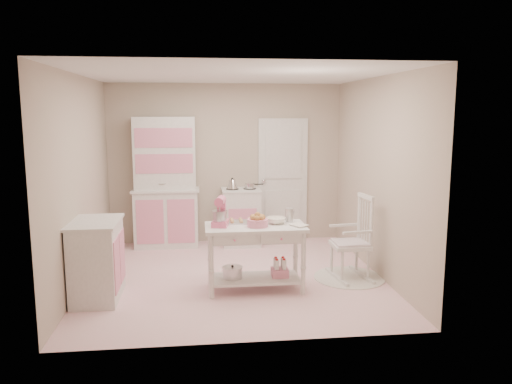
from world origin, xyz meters
TOP-DOWN VIEW (x-y plane):
  - room_shell at (0.00, 0.00)m, footprint 3.84×3.84m
  - door at (0.95, 1.87)m, footprint 0.82×0.05m
  - hutch at (-0.97, 1.66)m, footprint 1.06×0.50m
  - stove at (0.23, 1.61)m, footprint 0.62×0.57m
  - base_cabinet at (-1.63, -0.58)m, footprint 0.54×0.84m
  - lace_rug at (1.49, -0.22)m, footprint 0.92×0.92m
  - rocking_chair at (1.49, -0.22)m, footprint 0.57×0.78m
  - work_table at (0.22, -0.50)m, footprint 1.20×0.60m
  - stand_mixer at (-0.20, -0.48)m, footprint 0.25×0.32m
  - cookie_tray at (0.07, -0.32)m, footprint 0.34×0.24m
  - bread_basket at (0.24, -0.55)m, footprint 0.25×0.25m
  - mixing_bowl at (0.48, -0.42)m, footprint 0.24×0.24m
  - metal_pitcher at (0.66, -0.34)m, footprint 0.10×0.10m
  - recipe_book at (0.67, -0.62)m, footprint 0.24×0.25m

SIDE VIEW (x-z plane):
  - lace_rug at x=1.49m, z-range 0.00..0.01m
  - work_table at x=0.22m, z-range 0.00..0.80m
  - stove at x=0.23m, z-range 0.00..0.92m
  - base_cabinet at x=-1.63m, z-range 0.00..0.92m
  - rocking_chair at x=1.49m, z-range 0.00..1.10m
  - cookie_tray at x=0.07m, z-range 0.80..0.82m
  - recipe_book at x=0.67m, z-range 0.80..0.82m
  - mixing_bowl at x=0.48m, z-range 0.80..0.87m
  - bread_basket at x=0.24m, z-range 0.80..0.89m
  - metal_pitcher at x=0.66m, z-range 0.80..0.97m
  - stand_mixer at x=-0.20m, z-range 0.80..1.14m
  - door at x=0.95m, z-range 0.00..2.04m
  - hutch at x=-0.97m, z-range 0.00..2.08m
  - room_shell at x=0.00m, z-range 0.34..2.96m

